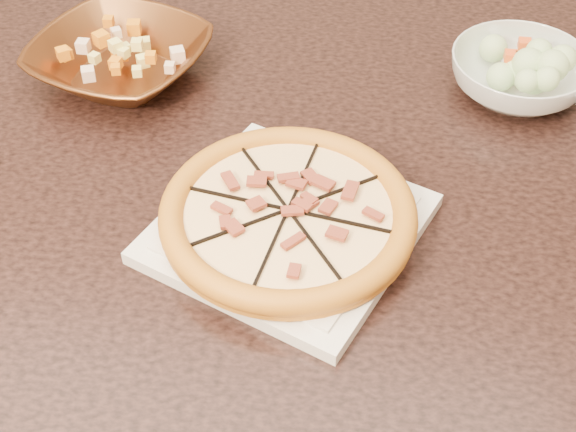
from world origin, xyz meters
name	(u,v)px	position (x,y,z in m)	size (l,w,h in m)	color
dining_table	(232,192)	(0.14, 0.18, 0.65)	(1.49, 0.99, 0.75)	#341D19
plate	(288,227)	(0.25, 0.01, 0.76)	(0.37, 0.37, 0.02)	beige
pizza	(288,214)	(0.25, 0.01, 0.78)	(0.31, 0.31, 0.03)	#C87321
bronze_bowl	(121,60)	(-0.05, 0.31, 0.78)	(0.25, 0.25, 0.06)	brown
mixed_dish	(115,34)	(-0.05, 0.31, 0.83)	(0.11, 0.12, 0.03)	beige
salad_bowl	(519,75)	(0.54, 0.35, 0.78)	(0.20, 0.20, 0.06)	silver
salad	(524,46)	(0.54, 0.35, 0.83)	(0.08, 0.10, 0.04)	#BCE196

